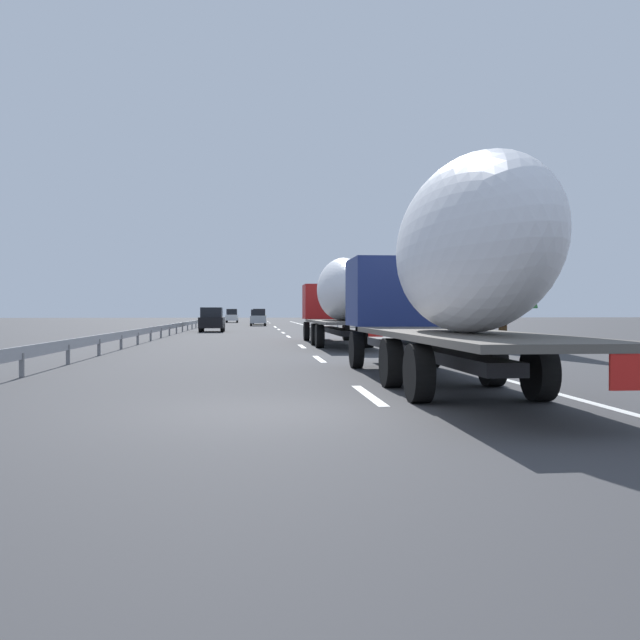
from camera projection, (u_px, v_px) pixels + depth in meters
ground_plane at (259, 333)px, 50.56m from camera, size 260.00×260.00×0.00m
lane_stripe_0 at (368, 395)px, 12.92m from camera, size 3.20×0.20×0.01m
lane_stripe_1 at (319, 359)px, 22.74m from camera, size 3.20×0.20×0.01m
lane_stripe_2 at (302, 346)px, 31.03m from camera, size 3.20×0.20×0.01m
lane_stripe_3 at (288, 336)px, 43.33m from camera, size 3.20×0.20×0.01m
lane_stripe_4 at (283, 333)px, 51.14m from camera, size 3.20×0.20×0.01m
lane_stripe_5 at (279, 329)px, 60.65m from camera, size 3.20×0.20×0.01m
lane_stripe_6 at (275, 326)px, 72.64m from camera, size 3.20×0.20×0.01m
lane_stripe_7 at (276, 327)px, 69.36m from camera, size 3.20×0.20×0.01m
lane_stripe_8 at (270, 323)px, 95.46m from camera, size 3.20×0.20×0.01m
lane_stripe_9 at (268, 321)px, 110.00m from camera, size 3.20×0.20×0.01m
edge_line_right at (325, 331)px, 56.07m from camera, size 110.00×0.20×0.01m
truck_lead at (338, 296)px, 32.06m from camera, size 14.16×2.55×4.02m
truck_trailing at (447, 267)px, 13.95m from camera, size 13.51×2.55×4.46m
car_white_van at (232, 316)px, 98.89m from camera, size 4.19×1.74×2.00m
car_yellow_coupe at (259, 317)px, 85.32m from camera, size 4.08×1.73×1.96m
car_silver_hatch at (258, 318)px, 76.31m from camera, size 4.08×1.80×1.84m
car_black_suv at (212, 320)px, 53.55m from camera, size 4.20×1.90×1.93m
road_sign at (338, 305)px, 57.59m from camera, size 0.10×0.90×3.10m
tree_0 at (358, 287)px, 71.02m from camera, size 3.44×3.44×7.05m
tree_1 at (419, 286)px, 47.47m from camera, size 2.62×2.62×5.51m
tree_2 at (330, 299)px, 100.48m from camera, size 3.26×3.26×5.43m
tree_3 at (503, 239)px, 28.31m from camera, size 2.82×2.82×7.60m
tree_4 at (366, 290)px, 78.02m from camera, size 2.75×2.75×6.34m
guardrail_median at (182, 325)px, 52.96m from camera, size 94.00×0.10×0.76m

